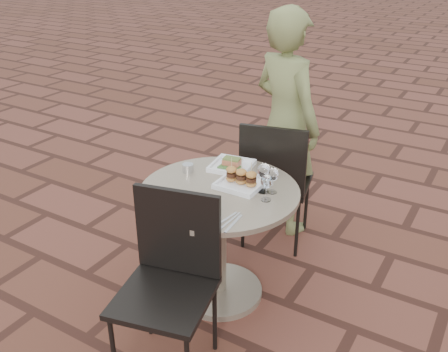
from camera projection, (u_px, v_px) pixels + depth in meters
The scene contains 13 objects.
ground at pixel (227, 281), 3.21m from camera, with size 60.00×60.00×0.00m, color brown.
cafe_table at pixel (220, 227), 2.89m from camera, with size 0.90×0.90×0.73m.
chair_far at pixel (275, 175), 3.35m from camera, with size 0.53×0.53×0.93m.
chair_near at pixel (171, 269), 2.42m from camera, with size 0.53×0.53×0.93m.
diner at pixel (286, 124), 3.51m from camera, with size 0.59×0.39×1.61m, color olive.
plate_salmon at pixel (232, 165), 3.03m from camera, with size 0.27×0.27×0.07m.
plate_sliders at pixel (241, 180), 2.81m from camera, with size 0.25×0.25×0.16m.
plate_tuna at pixel (188, 207), 2.57m from camera, with size 0.27×0.27×0.03m.
wine_glass_right at pixel (267, 182), 2.62m from camera, with size 0.06×0.06×0.15m.
wine_glass_mid at pixel (264, 172), 2.70m from camera, with size 0.07×0.07×0.17m.
wine_glass_far at pixel (273, 175), 2.71m from camera, with size 0.06×0.06×0.15m.
steel_ramekin at pixel (188, 168), 2.98m from camera, with size 0.07×0.07×0.05m, color silver.
cutlery_set at pixel (229, 222), 2.46m from camera, with size 0.10×0.22×0.00m, color silver, non-canonical shape.
Camera 1 is at (1.31, -2.23, 2.02)m, focal length 40.00 mm.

